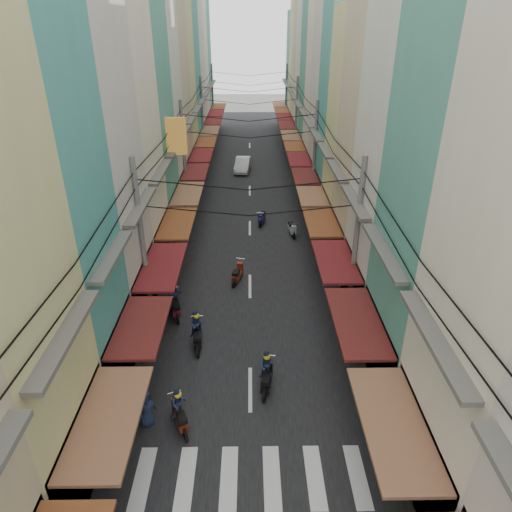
{
  "coord_description": "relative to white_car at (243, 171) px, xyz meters",
  "views": [
    {
      "loc": [
        0.05,
        -15.84,
        13.26
      ],
      "look_at": [
        0.34,
        6.0,
        1.91
      ],
      "focal_mm": 32.0,
      "sensor_mm": 36.0,
      "label": 1
    }
  ],
  "objects": [
    {
      "name": "crosswalk",
      "position": [
        0.68,
        -33.88,
        0.03
      ],
      "size": [
        7.55,
        2.4,
        0.01
      ],
      "color": "silver",
      "rests_on": "ground"
    },
    {
      "name": "utility_poles",
      "position": [
        0.68,
        -12.87,
        6.59
      ],
      "size": [
        10.2,
        66.13,
        8.2
      ],
      "color": "slate",
      "rests_on": "ground"
    },
    {
      "name": "sidewalk_right",
      "position": [
        7.18,
        -7.88,
        0.03
      ],
      "size": [
        3.0,
        80.0,
        0.06
      ],
      "primitive_type": "cube",
      "color": "gray",
      "rests_on": "ground"
    },
    {
      "name": "white_car",
      "position": [
        0.0,
        0.0,
        0.0
      ],
      "size": [
        4.72,
        2.2,
        1.62
      ],
      "primitive_type": "imported",
      "rotation": [
        0.0,
        0.0,
        -0.09
      ],
      "color": "silver",
      "rests_on": "ground"
    },
    {
      "name": "ground",
      "position": [
        0.68,
        -27.88,
        0.0
      ],
      "size": [
        160.0,
        160.0,
        0.0
      ],
      "primitive_type": "plane",
      "color": "slate",
      "rests_on": "ground"
    },
    {
      "name": "bicycle",
      "position": [
        7.42,
        -25.48,
        0.0
      ],
      "size": [
        1.54,
        0.75,
        1.01
      ],
      "primitive_type": "imported",
      "rotation": [
        0.0,
        0.0,
        1.71
      ],
      "color": "black",
      "rests_on": "ground"
    },
    {
      "name": "moving_scooters",
      "position": [
        -0.64,
        -25.3,
        0.55
      ],
      "size": [
        7.05,
        20.47,
        1.94
      ],
      "color": "black",
      "rests_on": "ground"
    },
    {
      "name": "building_row_right",
      "position": [
        8.6,
        -11.44,
        9.41
      ],
      "size": [
        7.8,
        68.98,
        22.59
      ],
      "color": "teal",
      "rests_on": "ground"
    },
    {
      "name": "traffic_sign",
      "position": [
        5.46,
        -26.9,
        1.88
      ],
      "size": [
        0.1,
        0.57,
        2.62
      ],
      "color": "slate",
      "rests_on": "ground"
    },
    {
      "name": "building_row_left",
      "position": [
        -7.24,
        -11.32,
        9.78
      ],
      "size": [
        7.8,
        67.67,
        23.7
      ],
      "color": "beige",
      "rests_on": "ground"
    },
    {
      "name": "parked_scooters",
      "position": [
        5.36,
        -31.93,
        0.45
      ],
      "size": [
        13.02,
        13.07,
        0.97
      ],
      "color": "black",
      "rests_on": "ground"
    },
    {
      "name": "road",
      "position": [
        0.68,
        -7.88,
        0.01
      ],
      "size": [
        10.0,
        80.0,
        0.02
      ],
      "primitive_type": "cube",
      "color": "black",
      "rests_on": "ground"
    },
    {
      "name": "pedestrians",
      "position": [
        -3.19,
        -25.17,
        1.01
      ],
      "size": [
        12.8,
        19.97,
        2.22
      ],
      "color": "#2B212C",
      "rests_on": "ground"
    },
    {
      "name": "sidewalk_left",
      "position": [
        -5.82,
        -7.88,
        0.03
      ],
      "size": [
        3.0,
        80.0,
        0.06
      ],
      "primitive_type": "cube",
      "color": "gray",
      "rests_on": "ground"
    }
  ]
}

